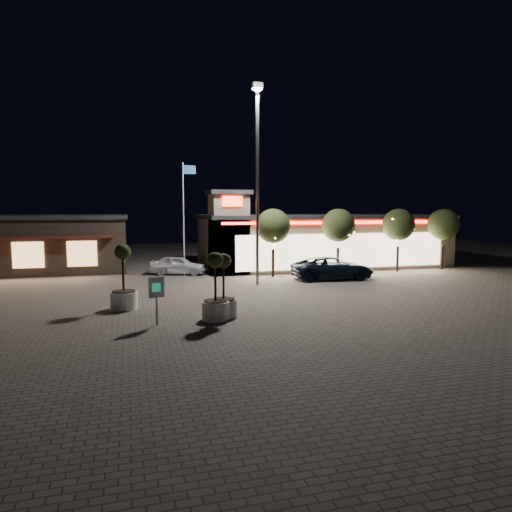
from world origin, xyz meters
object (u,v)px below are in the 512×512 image
object	(u,v)px
pickup_truck	(333,268)
planter_mid	(216,299)
planter_left	(124,289)
valet_sign	(156,291)
white_sedan	(178,265)

from	to	relation	value
pickup_truck	planter_mid	xyz separation A→B (m)	(-9.77, -9.10, 0.13)
planter_left	planter_mid	bearing A→B (deg)	-39.51
planter_left	valet_sign	size ratio (longest dim) A/B	1.56
white_sedan	planter_left	bearing A→B (deg)	179.18
pickup_truck	valet_sign	world-z (taller)	valet_sign
planter_left	planter_mid	world-z (taller)	planter_left
white_sedan	valet_sign	xyz separation A→B (m)	(-2.39, -14.52, 0.71)
pickup_truck	planter_left	xyz separation A→B (m)	(-13.58, -5.95, 0.19)
white_sedan	valet_sign	bearing A→B (deg)	-171.67
valet_sign	pickup_truck	bearing A→B (deg)	37.37
pickup_truck	valet_sign	size ratio (longest dim) A/B	2.77
planter_left	valet_sign	bearing A→B (deg)	-68.79
pickup_truck	white_sedan	bearing A→B (deg)	67.05
white_sedan	planter_mid	distance (m)	14.26
planter_left	planter_mid	xyz separation A→B (m)	(3.81, -3.15, -0.06)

